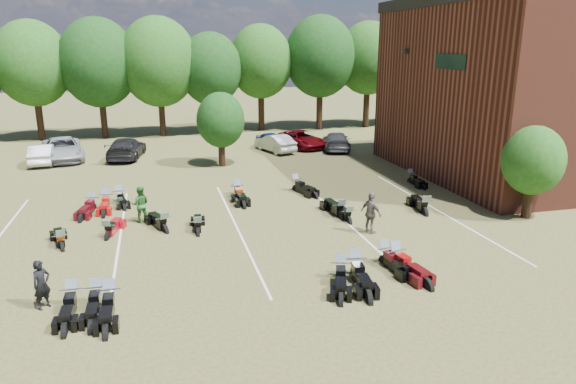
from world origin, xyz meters
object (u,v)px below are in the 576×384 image
object	(u,v)px
person_green	(140,204)
motorcycle_3	(340,280)
motorcycle_7	(108,239)
car_4	(273,141)
person_grey	(371,213)
motorcycle_14	(93,210)
motorcycle_0	(97,304)
person_black	(42,285)

from	to	relation	value
person_green	motorcycle_3	distance (m)	10.54
motorcycle_7	car_4	bearing A→B (deg)	-108.19
person_grey	motorcycle_14	bearing A→B (deg)	35.99
car_4	motorcycle_3	distance (m)	23.58
person_grey	motorcycle_7	world-z (taller)	person_grey
person_green	car_4	bearing A→B (deg)	-118.31
person_grey	motorcycle_3	world-z (taller)	person_grey
motorcycle_3	person_grey	bearing A→B (deg)	74.04
person_green	motorcycle_0	bearing A→B (deg)	84.94
motorcycle_3	motorcycle_0	bearing A→B (deg)	-162.33
motorcycle_0	motorcycle_3	bearing A→B (deg)	-1.32
motorcycle_3	motorcycle_14	world-z (taller)	motorcycle_14
person_black	person_green	bearing A→B (deg)	26.11
motorcycle_0	motorcycle_7	distance (m)	5.95
car_4	motorcycle_14	bearing A→B (deg)	-148.96
person_grey	motorcycle_14	size ratio (longest dim) A/B	0.78
person_green	motorcycle_3	world-z (taller)	person_green
car_4	person_black	size ratio (longest dim) A/B	2.37
motorcycle_14	motorcycle_3	bearing A→B (deg)	-36.88
person_black	motorcycle_14	bearing A→B (deg)	43.88
car_4	motorcycle_14	size ratio (longest dim) A/B	1.60
person_black	person_green	size ratio (longest dim) A/B	0.93
car_4	motorcycle_14	world-z (taller)	car_4
person_green	motorcycle_3	xyz separation A→B (m)	(6.77, -8.04, -0.85)
car_4	motorcycle_14	xyz separation A→B (m)	(-12.11, -12.89, -0.64)
person_green	person_grey	xyz separation A→B (m)	(9.62, -4.02, 0.06)
motorcycle_0	person_green	bearing A→B (deg)	81.30
motorcycle_3	motorcycle_14	size ratio (longest dim) A/B	0.99
person_black	motorcycle_7	distance (m)	5.99
person_black	person_grey	xyz separation A→B (m)	(12.43, 3.57, 0.13)
person_black	motorcycle_3	size ratio (longest dim) A/B	0.68
motorcycle_3	motorcycle_7	distance (m)	10.21
person_black	motorcycle_14	xyz separation A→B (m)	(0.44, 10.05, -0.79)
person_black	motorcycle_0	distance (m)	1.75
car_4	motorcycle_0	size ratio (longest dim) A/B	1.72
car_4	person_green	world-z (taller)	person_green
motorcycle_3	car_4	bearing A→B (deg)	102.20
person_grey	car_4	bearing A→B (deg)	-25.97
car_4	motorcycle_7	bearing A→B (deg)	-138.58
person_black	person_green	world-z (taller)	person_green
person_grey	motorcycle_0	world-z (taller)	person_grey
motorcycle_0	motorcycle_3	xyz separation A→B (m)	(8.02, -0.25, 0.00)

